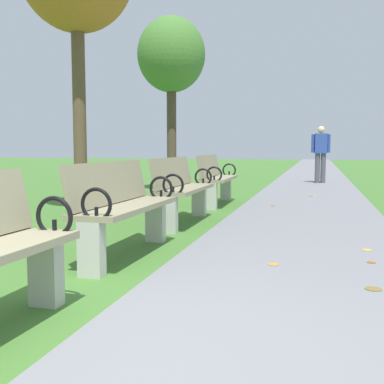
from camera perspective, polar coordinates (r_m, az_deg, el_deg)
name	(u,v)px	position (r m, az deg, el deg)	size (l,w,h in m)	color
ground_plane	(36,366)	(2.51, -18.20, -19.25)	(80.00, 80.00, 0.00)	#42722D
paved_walkway	(313,173)	(19.93, 14.40, 2.27)	(2.24, 44.00, 0.02)	slate
park_bench_2	(123,206)	(4.54, -8.29, -1.65)	(0.50, 1.61, 0.90)	gray
park_bench_3	(182,188)	(6.43, -1.23, 0.47)	(0.48, 1.60, 0.90)	gray
park_bench_4	(216,178)	(8.61, 2.92, 1.71)	(0.50, 1.61, 0.90)	gray
tree_3	(171,57)	(11.42, -2.51, 15.93)	(1.57, 1.57, 4.05)	#4C3D2D
pedestrian_walking	(321,151)	(14.07, 15.22, 4.76)	(0.53, 0.25, 1.62)	#4C4C56
scattered_leaves	(217,233)	(5.71, 3.01, -4.91)	(4.20, 9.91, 0.02)	#93511E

